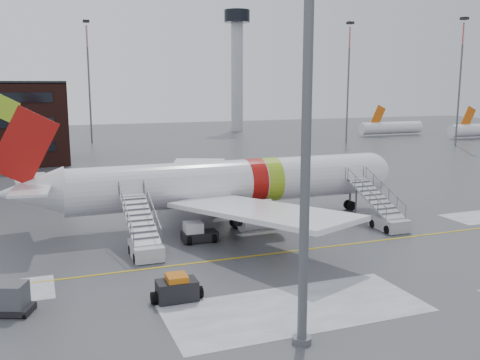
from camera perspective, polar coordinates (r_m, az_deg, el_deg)
name	(u,v)px	position (r m, az deg, el deg)	size (l,w,h in m)	color
ground	(307,245)	(40.56, 7.20, -6.88)	(260.00, 260.00, 0.00)	#494C4F
airliner	(221,184)	(46.01, -1.99, -0.38)	(35.03, 32.97, 11.18)	white
airstair_fwd	(384,215)	(46.33, 15.11, -3.63)	(2.05, 7.70, 3.48)	#A4A7AB
airstair_aft	(144,240)	(38.41, -10.24, -6.29)	(2.05, 7.70, 3.48)	silver
pushback_tug	(197,233)	(41.02, -4.58, -5.64)	(2.75, 2.11, 1.54)	black
uld_container	(12,300)	(30.96, -23.18, -11.64)	(2.41, 2.11, 1.64)	black
baggage_tractor	(177,290)	(30.38, -6.74, -11.54)	(2.91, 1.39, 1.51)	black
light_mast_near	(308,66)	(23.28, 7.24, 11.94)	(1.20, 1.20, 24.27)	#595B60
control_tower	(237,56)	(138.09, -0.32, 13.06)	(6.40, 6.40, 30.00)	#B2B5BA
light_mast_far_ne	(348,74)	(113.56, 11.49, 10.99)	(1.20, 1.20, 24.25)	#595B60
light_mast_far_n	(89,74)	(112.64, -15.84, 10.82)	(1.20, 1.20, 24.25)	#595B60
light_mast_far_e	(460,74)	(112.20, 22.46, 10.45)	(1.20, 1.20, 24.25)	#595B60
distant_aircraft	(420,137)	(127.74, 18.61, 4.34)	(35.00, 18.00, 8.00)	#D8590C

